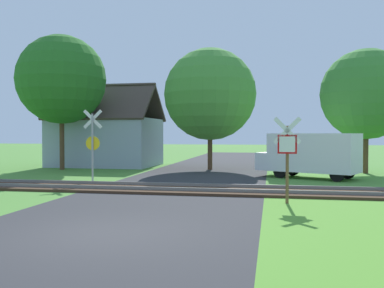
{
  "coord_description": "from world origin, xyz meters",
  "views": [
    {
      "loc": [
        3.7,
        -8.84,
        2.22
      ],
      "look_at": [
        0.5,
        8.38,
        1.8
      ],
      "focal_mm": 40.0,
      "sensor_mm": 36.0,
      "label": 1
    }
  ],
  "objects_px": {
    "house": "(106,139)",
    "tree_right": "(366,94)",
    "crossing_sign_far": "(93,141)",
    "tree_center": "(210,94)",
    "stop_sign_near": "(287,152)",
    "tree_left": "(61,80)",
    "mail_truck": "(310,153)"
  },
  "relations": [
    {
      "from": "tree_left",
      "to": "tree_center",
      "type": "relative_size",
      "value": 1.11
    },
    {
      "from": "tree_left",
      "to": "stop_sign_near",
      "type": "bearing_deg",
      "value": -38.85
    },
    {
      "from": "tree_left",
      "to": "house",
      "type": "bearing_deg",
      "value": 68.26
    },
    {
      "from": "tree_right",
      "to": "tree_left",
      "type": "xyz_separation_m",
      "value": [
        -17.95,
        -0.82,
        1.12
      ]
    },
    {
      "from": "stop_sign_near",
      "to": "crossing_sign_far",
      "type": "bearing_deg",
      "value": -23.25
    },
    {
      "from": "tree_right",
      "to": "mail_truck",
      "type": "bearing_deg",
      "value": -134.9
    },
    {
      "from": "house",
      "to": "tree_right",
      "type": "height_order",
      "value": "tree_right"
    },
    {
      "from": "house",
      "to": "tree_left",
      "type": "xyz_separation_m",
      "value": [
        -1.45,
        -3.64,
        3.73
      ]
    },
    {
      "from": "tree_center",
      "to": "mail_truck",
      "type": "height_order",
      "value": "tree_center"
    },
    {
      "from": "tree_right",
      "to": "mail_truck",
      "type": "relative_size",
      "value": 1.34
    },
    {
      "from": "stop_sign_near",
      "to": "tree_center",
      "type": "bearing_deg",
      "value": -66.57
    },
    {
      "from": "stop_sign_near",
      "to": "house",
      "type": "relative_size",
      "value": 0.38
    },
    {
      "from": "tree_right",
      "to": "tree_center",
      "type": "distance_m",
      "value": 8.99
    },
    {
      "from": "crossing_sign_far",
      "to": "tree_right",
      "type": "bearing_deg",
      "value": 20.43
    },
    {
      "from": "house",
      "to": "tree_left",
      "type": "relative_size",
      "value": 0.87
    },
    {
      "from": "house",
      "to": "tree_left",
      "type": "height_order",
      "value": "tree_left"
    },
    {
      "from": "stop_sign_near",
      "to": "crossing_sign_far",
      "type": "relative_size",
      "value": 0.83
    },
    {
      "from": "crossing_sign_far",
      "to": "tree_right",
      "type": "distance_m",
      "value": 15.18
    },
    {
      "from": "mail_truck",
      "to": "tree_right",
      "type": "bearing_deg",
      "value": -18.5
    },
    {
      "from": "crossing_sign_far",
      "to": "tree_right",
      "type": "height_order",
      "value": "tree_right"
    },
    {
      "from": "mail_truck",
      "to": "tree_left",
      "type": "bearing_deg",
      "value": 106.73
    },
    {
      "from": "crossing_sign_far",
      "to": "stop_sign_near",
      "type": "bearing_deg",
      "value": -35.2
    },
    {
      "from": "tree_center",
      "to": "crossing_sign_far",
      "type": "bearing_deg",
      "value": -118.63
    },
    {
      "from": "house",
      "to": "mail_truck",
      "type": "height_order",
      "value": "house"
    },
    {
      "from": "tree_right",
      "to": "tree_center",
      "type": "relative_size",
      "value": 0.93
    },
    {
      "from": "crossing_sign_far",
      "to": "house",
      "type": "height_order",
      "value": "house"
    },
    {
      "from": "house",
      "to": "tree_center",
      "type": "height_order",
      "value": "tree_center"
    },
    {
      "from": "tree_left",
      "to": "tree_center",
      "type": "bearing_deg",
      "value": 10.55
    },
    {
      "from": "stop_sign_near",
      "to": "crossing_sign_far",
      "type": "xyz_separation_m",
      "value": [
        -8.51,
        4.48,
        0.25
      ]
    },
    {
      "from": "house",
      "to": "mail_truck",
      "type": "bearing_deg",
      "value": -23.88
    },
    {
      "from": "stop_sign_near",
      "to": "tree_center",
      "type": "height_order",
      "value": "tree_center"
    },
    {
      "from": "house",
      "to": "tree_right",
      "type": "bearing_deg",
      "value": -8.67
    }
  ]
}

